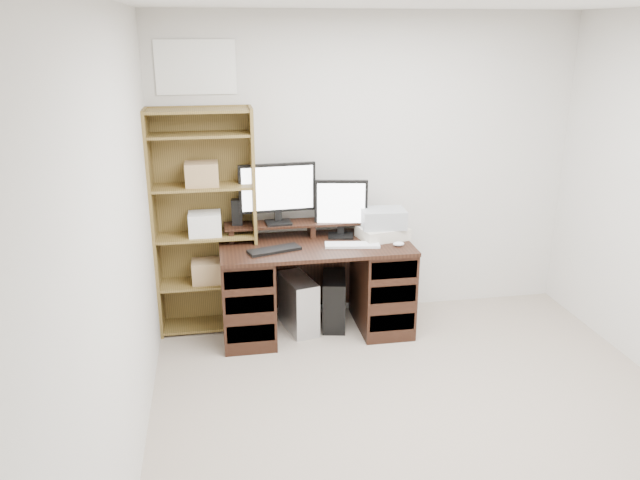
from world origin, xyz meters
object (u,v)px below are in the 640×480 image
object	(u,v)px
monitor_small	(341,206)
tower_black	(334,300)
bookshelf	(205,221)
desk	(316,286)
tower_silver	(298,304)
printer	(383,233)
monitor_wide	(277,190)

from	to	relation	value
monitor_small	tower_black	world-z (taller)	monitor_small
bookshelf	desk	bearing A→B (deg)	-14.06
tower_black	monitor_small	bearing A→B (deg)	59.67
tower_silver	bookshelf	world-z (taller)	bookshelf
printer	tower_black	xyz separation A→B (m)	(-0.39, 0.03, -0.58)
monitor_wide	monitor_small	distance (m)	0.53
desk	monitor_wide	size ratio (longest dim) A/B	2.44
monitor_small	tower_silver	world-z (taller)	monitor_small
desk	monitor_small	bearing A→B (deg)	32.39
monitor_small	tower_silver	size ratio (longest dim) A/B	1.04
monitor_wide	tower_black	xyz separation A→B (m)	(0.44, -0.14, -0.93)
printer	bookshelf	xyz separation A→B (m)	(-1.41, 0.17, 0.12)
monitor_wide	tower_black	size ratio (longest dim) A/B	1.34
desk	printer	world-z (taller)	printer
desk	printer	xyz separation A→B (m)	(0.56, 0.04, 0.41)
tower_silver	bookshelf	bearing A→B (deg)	152.90
printer	tower_black	distance (m)	0.70
monitor_small	bookshelf	distance (m)	1.09
desk	tower_silver	xyz separation A→B (m)	(-0.14, 0.04, -0.17)
monitor_wide	printer	xyz separation A→B (m)	(0.83, -0.17, -0.34)
bookshelf	tower_silver	bearing A→B (deg)	-13.40
monitor_small	tower_silver	xyz separation A→B (m)	(-0.37, -0.11, -0.78)
desk	monitor_wide	xyz separation A→B (m)	(-0.27, 0.21, 0.75)
printer	tower_black	bearing A→B (deg)	163.83
monitor_small	printer	distance (m)	0.40
tower_black	bookshelf	distance (m)	1.24
desk	monitor_small	world-z (taller)	monitor_small
printer	tower_black	size ratio (longest dim) A/B	0.82
tower_silver	desk	bearing A→B (deg)	-31.11
monitor_wide	tower_black	world-z (taller)	monitor_wide
printer	tower_silver	bearing A→B (deg)	168.16
monitor_wide	bookshelf	bearing A→B (deg)	175.90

